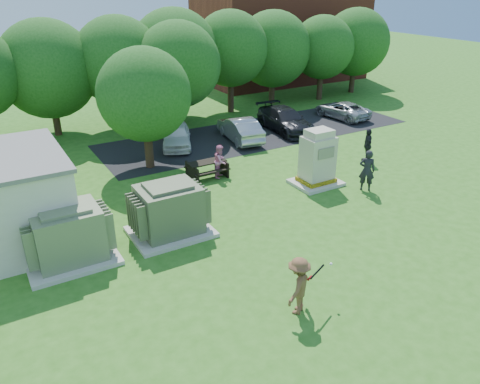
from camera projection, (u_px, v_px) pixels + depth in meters
ground at (300, 270)px, 15.79m from camera, size 120.00×120.00×0.00m
brick_building at (281, 36)px, 43.53m from camera, size 15.00×8.00×8.00m
parking_strip at (259, 133)px, 29.58m from camera, size 20.00×6.00×0.01m
transformer_left at (68, 236)px, 15.91m from camera, size 3.00×2.40×2.07m
transformer_right at (169, 211)px, 17.61m from camera, size 3.00×2.40×2.07m
generator_cabinet at (317, 161)px, 21.82m from camera, size 2.21×1.81×2.69m
picnic_table at (207, 167)px, 22.92m from camera, size 1.88×1.41×0.80m
batter at (298, 286)px, 13.45m from camera, size 1.35×1.20×1.82m
person_by_generator at (367, 170)px, 21.29m from camera, size 0.84×0.83×1.95m
person_at_picnic at (220, 161)px, 22.77m from camera, size 1.00×1.00×1.63m
person_walking_right at (367, 145)px, 24.69m from camera, size 0.93×1.13×1.80m
car_white at (176, 135)px, 26.99m from camera, size 2.99×4.24×1.34m
car_silver_a at (240, 129)px, 28.01m from camera, size 2.10×4.46×1.41m
car_dark at (285, 120)px, 29.71m from camera, size 2.46×5.13×1.44m
car_silver_b at (342, 110)px, 32.50m from camera, size 2.30×4.29×1.15m
batting_equipment at (318, 272)px, 13.60m from camera, size 1.15×0.42×0.09m
tree_row at (147, 62)px, 29.33m from camera, size 41.30×13.30×7.30m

